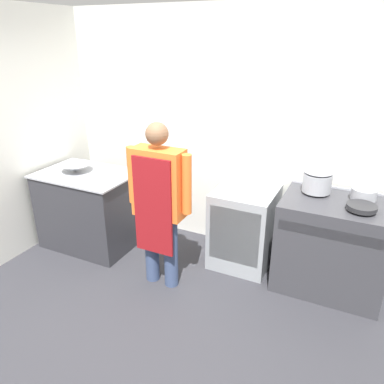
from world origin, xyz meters
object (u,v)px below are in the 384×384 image
(stove, at_px, (331,245))
(sauce_pot, at_px, (364,194))
(stock_pot, at_px, (317,180))
(mixing_bowl, at_px, (75,168))
(saute_pan, at_px, (362,207))
(fridge_unit, at_px, (244,227))
(plastic_tub, at_px, (90,180))
(person_cook, at_px, (159,197))

(stove, bearing_deg, sauce_pot, 32.23)
(stock_pot, bearing_deg, stove, -29.27)
(stove, bearing_deg, stock_pot, 150.73)
(mixing_bowl, bearing_deg, saute_pan, 4.61)
(saute_pan, xyz_separation_m, sauce_pot, (0.00, 0.25, 0.03))
(fridge_unit, bearing_deg, stock_pot, 6.30)
(plastic_tub, bearing_deg, fridge_unit, 23.08)
(person_cook, relative_size, saute_pan, 6.40)
(person_cook, xyz_separation_m, sauce_pot, (1.74, 0.81, 0.05))
(plastic_tub, relative_size, sauce_pot, 0.53)
(sauce_pot, bearing_deg, stove, -147.77)
(person_cook, height_order, saute_pan, person_cook)
(stove, xyz_separation_m, mixing_bowl, (-2.85, -0.37, 0.49))
(stove, relative_size, plastic_tub, 8.29)
(fridge_unit, xyz_separation_m, stock_pot, (0.69, 0.08, 0.63))
(fridge_unit, bearing_deg, saute_pan, -8.95)
(person_cook, xyz_separation_m, mixing_bowl, (-1.30, 0.32, 0.00))
(stove, xyz_separation_m, stock_pot, (-0.23, 0.13, 0.60))
(saute_pan, bearing_deg, stove, 148.22)
(mixing_bowl, height_order, plastic_tub, mixing_bowl)
(fridge_unit, relative_size, stock_pot, 3.16)
(fridge_unit, bearing_deg, plastic_tub, -156.92)
(mixing_bowl, bearing_deg, person_cook, -13.61)
(person_cook, xyz_separation_m, saute_pan, (1.74, 0.56, 0.02))
(fridge_unit, relative_size, mixing_bowl, 2.39)
(stock_pot, bearing_deg, mixing_bowl, -169.24)
(fridge_unit, distance_m, saute_pan, 1.25)
(person_cook, relative_size, mixing_bowl, 4.59)
(fridge_unit, height_order, person_cook, person_cook)
(mixing_bowl, bearing_deg, fridge_unit, 12.31)
(stove, xyz_separation_m, sauce_pot, (0.20, 0.13, 0.54))
(stove, bearing_deg, saute_pan, -31.78)
(mixing_bowl, xyz_separation_m, saute_pan, (3.05, 0.25, 0.02))
(fridge_unit, height_order, plastic_tub, plastic_tub)
(person_cook, relative_size, sauce_pot, 7.29)
(mixing_bowl, bearing_deg, plastic_tub, -29.79)
(person_cook, distance_m, saute_pan, 1.83)
(mixing_bowl, bearing_deg, stove, 7.42)
(plastic_tub, bearing_deg, saute_pan, 10.19)
(sauce_pot, bearing_deg, fridge_unit, -176.10)
(fridge_unit, distance_m, plastic_tub, 1.74)
(fridge_unit, height_order, stock_pot, stock_pot)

